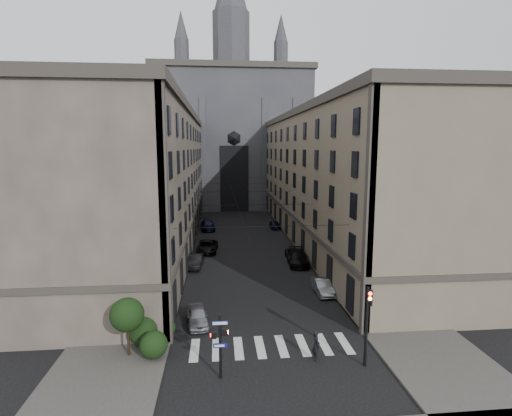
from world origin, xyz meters
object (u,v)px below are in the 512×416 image
object	(u,v)px
car_left_midnear	(195,261)
car_right_far	(275,225)
car_left_midfar	(207,246)
car_left_near	(198,316)
car_left_far	(208,225)
traffic_light_right	(367,317)
car_right_midfar	(298,258)
car_right_near	(322,286)
pedestrian	(316,345)
car_right_midnear	(296,255)
gothic_tower	(232,129)
pedestrian_signal_left	(220,342)

from	to	relation	value
car_left_midnear	car_right_far	distance (m)	24.35
car_left_midfar	car_left_near	bearing A→B (deg)	-86.75
car_left_far	car_right_far	world-z (taller)	car_left_far
traffic_light_right	car_right_midfar	distance (m)	22.36
car_right_near	pedestrian	world-z (taller)	pedestrian
car_left_midnear	car_right_midfar	size ratio (longest dim) A/B	0.81
car_left_midnear	car_right_near	xyz separation A→B (m)	(12.40, -9.42, -0.06)
car_right_midnear	car_right_far	world-z (taller)	car_right_midnear
car_left_midnear	car_right_midfar	xyz separation A→B (m)	(12.00, 0.08, 0.06)
car_right_midfar	car_left_midfar	bearing A→B (deg)	154.52
gothic_tower	traffic_light_right	world-z (taller)	gothic_tower
gothic_tower	car_left_near	distance (m)	68.32
car_right_near	pedestrian	size ratio (longest dim) A/B	2.02
car_right_near	pedestrian	distance (m)	12.17
traffic_light_right	car_right_far	world-z (taller)	traffic_light_right
gothic_tower	car_right_midfar	bearing A→B (deg)	-83.49
car_right_midfar	car_right_far	world-z (taller)	car_right_midfar
car_left_far	pedestrian	xyz separation A→B (m)	(7.99, -42.18, 0.22)
car_left_far	car_right_midnear	size ratio (longest dim) A/B	1.13
car_left_far	car_right_midfar	xyz separation A→B (m)	(11.10, -21.04, 0.00)
pedestrian_signal_left	pedestrian	size ratio (longest dim) A/B	1.98
car_right_midnear	pedestrian	xyz separation A→B (m)	(-3.14, -22.87, 0.33)
gothic_tower	pedestrian	distance (m)	73.94
pedestrian_signal_left	car_right_far	bearing A→B (deg)	77.65
traffic_light_right	pedestrian	world-z (taller)	traffic_light_right
car_left_near	traffic_light_right	bearing A→B (deg)	-40.18
pedestrian_signal_left	car_right_far	distance (m)	44.68
car_left_near	car_right_far	size ratio (longest dim) A/B	1.03
car_left_midfar	car_right_midfar	size ratio (longest dim) A/B	0.98
traffic_light_right	car_right_near	world-z (taller)	traffic_light_right
pedestrian_signal_left	car_left_midfar	distance (m)	29.40
car_right_near	car_right_midfar	bearing A→B (deg)	92.06
car_left_near	car_left_midfar	xyz separation A→B (m)	(0.22, 21.80, 0.06)
car_right_near	car_right_far	bearing A→B (deg)	89.97
gothic_tower	car_right_far	bearing A→B (deg)	-78.57
car_left_midnear	car_right_near	size ratio (longest dim) A/B	1.09
car_left_near	car_right_far	xyz separation A→B (m)	(11.26, 36.09, -0.02)
car_left_midnear	car_right_midnear	world-z (taller)	car_left_midnear
car_left_midnear	pedestrian	distance (m)	22.86
gothic_tower	car_left_near	size ratio (longest dim) A/B	14.36
car_right_midnear	car_right_midfar	world-z (taller)	car_right_midfar
car_left_near	car_right_near	world-z (taller)	car_left_near
car_left_near	car_left_far	bearing A→B (deg)	83.20
car_right_midnear	car_left_far	bearing A→B (deg)	123.69
pedestrian_signal_left	car_right_midnear	xyz separation A→B (m)	(9.34, 24.37, -1.65)
car_left_midnear	car_left_far	size ratio (longest dim) A/B	0.82
gothic_tower	car_right_midfar	distance (m)	53.90
gothic_tower	pedestrian_signal_left	distance (m)	75.15
car_right_far	car_left_midnear	bearing A→B (deg)	-120.34
car_right_midnear	traffic_light_right	bearing A→B (deg)	-86.79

